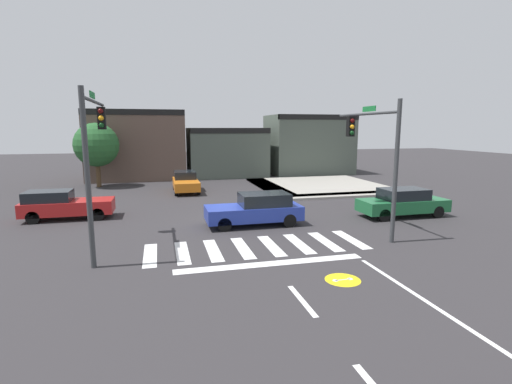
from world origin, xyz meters
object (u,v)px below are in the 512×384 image
object	(u,v)px
traffic_signal_southwest	(94,142)
car_orange	(186,182)
car_blue	(256,209)
traffic_signal_southeast	(373,144)
roadside_tree	(96,145)
car_green	(403,202)
car_red	(64,205)

from	to	relation	value
traffic_signal_southwest	car_orange	xyz separation A→B (m)	(4.16, 13.46, -3.47)
traffic_signal_southwest	car_blue	bearing A→B (deg)	-70.08
traffic_signal_southeast	roadside_tree	world-z (taller)	traffic_signal_southeast
traffic_signal_southwest	car_green	size ratio (longest dim) A/B	1.28
traffic_signal_southwest	car_blue	xyz separation A→B (m)	(6.84, 2.48, -3.43)
car_orange	car_green	bearing A→B (deg)	44.08
traffic_signal_southwest	traffic_signal_southeast	distance (m)	11.60
traffic_signal_southeast	car_green	size ratio (longest dim) A/B	1.24
traffic_signal_southwest	car_orange	size ratio (longest dim) A/B	1.42
traffic_signal_southwest	car_red	size ratio (longest dim) A/B	1.36
traffic_signal_southeast	car_blue	size ratio (longest dim) A/B	1.26
roadside_tree	traffic_signal_southeast	bearing A→B (deg)	-51.14
car_orange	car_red	bearing A→B (deg)	-42.63
traffic_signal_southwest	roadside_tree	size ratio (longest dim) A/B	1.17
traffic_signal_southeast	car_red	world-z (taller)	traffic_signal_southeast
traffic_signal_southwest	car_red	world-z (taller)	traffic_signal_southwest
car_green	car_red	size ratio (longest dim) A/B	1.07
car_green	car_red	bearing A→B (deg)	-12.18
car_green	car_blue	bearing A→B (deg)	-1.07
traffic_signal_southwest	traffic_signal_southeast	size ratio (longest dim) A/B	1.03
car_green	roadside_tree	xyz separation A→B (m)	(-17.44, 15.22, 2.61)
traffic_signal_southeast	car_red	size ratio (longest dim) A/B	1.32
car_red	roadside_tree	size ratio (longest dim) A/B	0.86
traffic_signal_southwest	car_orange	bearing A→B (deg)	-17.16
traffic_signal_southeast	car_blue	distance (m)	6.25
car_green	car_orange	distance (m)	15.49
car_orange	car_blue	bearing A→B (deg)	13.72
traffic_signal_southeast	car_green	distance (m)	5.19
traffic_signal_southwest	car_blue	size ratio (longest dim) A/B	1.30
traffic_signal_southwest	car_blue	world-z (taller)	traffic_signal_southwest
roadside_tree	car_green	bearing A→B (deg)	-41.12
roadside_tree	traffic_signal_southwest	bearing A→B (deg)	-81.87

